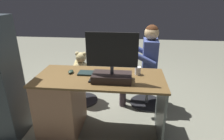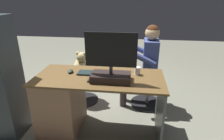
# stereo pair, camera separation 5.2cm
# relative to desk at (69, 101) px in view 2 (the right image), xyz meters

# --- Properties ---
(ground_plane) EXTENTS (10.00, 10.00, 0.00)m
(ground_plane) POSITION_rel_desk_xyz_m (-0.39, -0.37, -0.40)
(ground_plane) COLOR slate
(desk) EXTENTS (1.46, 0.65, 0.74)m
(desk) POSITION_rel_desk_xyz_m (0.00, 0.00, 0.00)
(desk) COLOR brown
(desk) RESTS_ON ground_plane
(monitor) EXTENTS (0.53, 0.23, 0.52)m
(monitor) POSITION_rel_desk_xyz_m (-0.54, 0.09, 0.51)
(monitor) COLOR black
(monitor) RESTS_ON desk
(keyboard) EXTENTS (0.42, 0.14, 0.02)m
(keyboard) POSITION_rel_desk_xyz_m (-0.34, -0.07, 0.36)
(keyboard) COLOR black
(keyboard) RESTS_ON desk
(computer_mouse) EXTENTS (0.06, 0.10, 0.04)m
(computer_mouse) POSITION_rel_desk_xyz_m (-0.03, -0.07, 0.37)
(computer_mouse) COLOR #213024
(computer_mouse) RESTS_ON desk
(cup) EXTENTS (0.07, 0.07, 0.09)m
(cup) POSITION_rel_desk_xyz_m (-0.82, -0.11, 0.39)
(cup) COLOR white
(cup) RESTS_ON desk
(tv_remote) EXTENTS (0.05, 0.15, 0.02)m
(tv_remote) POSITION_rel_desk_xyz_m (-0.32, 0.10, 0.36)
(tv_remote) COLOR black
(tv_remote) RESTS_ON desk
(office_chair_teddy) EXTENTS (0.46, 0.46, 0.47)m
(office_chair_teddy) POSITION_rel_desk_xyz_m (0.01, -0.68, -0.12)
(office_chair_teddy) COLOR black
(office_chair_teddy) RESTS_ON ground_plane
(teddy_bear) EXTENTS (0.26, 0.26, 0.36)m
(teddy_bear) POSITION_rel_desk_xyz_m (0.01, -0.69, 0.23)
(teddy_bear) COLOR tan
(teddy_bear) RESTS_ON office_chair_teddy
(visitor_chair) EXTENTS (0.51, 0.51, 0.47)m
(visitor_chair) POSITION_rel_desk_xyz_m (-1.00, -0.70, -0.13)
(visitor_chair) COLOR black
(visitor_chair) RESTS_ON ground_plane
(person) EXTENTS (0.53, 0.48, 1.23)m
(person) POSITION_rel_desk_xyz_m (-0.92, -0.70, 0.34)
(person) COLOR #3A477F
(person) RESTS_ON ground_plane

